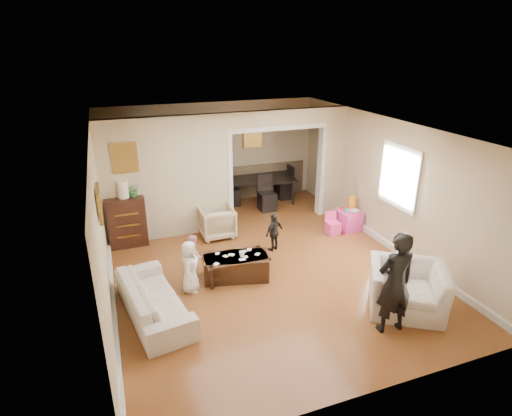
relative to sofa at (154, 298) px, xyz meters
name	(u,v)px	position (x,y,z in m)	size (l,w,h in m)	color
floor	(260,262)	(2.12, 0.98, -0.28)	(7.00, 7.00, 0.00)	brown
partition_left	(168,179)	(0.75, 2.78, 1.02)	(2.75, 0.18, 2.60)	#C8B592
partition_right	(330,162)	(4.60, 2.78, 1.02)	(0.55, 0.18, 2.60)	#C8B592
partition_header	(278,118)	(3.22, 2.78, 2.14)	(2.22, 0.18, 0.35)	#C8B592
window_pane	(399,177)	(4.85, 0.58, 1.27)	(0.03, 0.95, 1.10)	white
framed_art_partition	(125,158)	(-0.08, 2.68, 1.57)	(0.45, 0.03, 0.55)	brown
framed_art_sofa_wall	(99,203)	(-0.59, 0.38, 1.52)	(0.03, 0.55, 0.40)	brown
framed_art_alcove	(253,136)	(3.22, 4.42, 1.42)	(0.45, 0.03, 0.55)	brown
sofa	(154,298)	(0.00, 0.00, 0.00)	(1.95, 0.76, 0.57)	beige
armchair_back	(217,222)	(1.66, 2.39, 0.05)	(0.71, 0.73, 0.66)	tan
armchair_front	(407,288)	(3.76, -1.23, 0.09)	(1.14, 1.00, 0.74)	beige
dresser	(127,221)	(-0.18, 2.64, 0.24)	(0.76, 0.43, 1.05)	#351910
table_lamp	(123,189)	(-0.18, 2.64, 0.94)	(0.22, 0.22, 0.36)	#FFF2CF
potted_plant	(133,189)	(0.02, 2.64, 0.91)	(0.27, 0.23, 0.30)	#367333
coffee_table	(236,267)	(1.53, 0.60, -0.07)	(1.14, 0.57, 0.43)	#3B2113
coffee_cup	(242,254)	(1.63, 0.55, 0.19)	(0.11, 0.11, 0.10)	white
play_table	(348,220)	(4.54, 1.71, -0.06)	(0.47, 0.47, 0.45)	#F340AD
cereal_box	(352,202)	(4.66, 1.81, 0.32)	(0.20, 0.07, 0.30)	yellow
cyan_cup	(347,210)	(4.44, 1.66, 0.21)	(0.08, 0.08, 0.08)	#27C5BE
toy_block	(342,209)	(4.42, 1.83, 0.19)	(0.08, 0.06, 0.05)	red
play_bowl	(354,211)	(4.59, 1.59, 0.19)	(0.21, 0.21, 0.05)	silver
dining_table	(258,189)	(3.25, 4.09, 0.05)	(1.91, 1.07, 0.67)	black
adult_person	(395,283)	(3.21, -1.58, 0.51)	(0.58, 0.38, 1.58)	black
child_kneel_a	(190,267)	(0.68, 0.45, 0.18)	(0.45, 0.29, 0.92)	white
child_kneel_b	(193,256)	(0.83, 0.90, 0.12)	(0.40, 0.31, 0.82)	pink
child_toddler	(274,232)	(2.58, 1.35, 0.12)	(0.47, 0.20, 0.80)	black
craft_papers	(237,256)	(1.55, 0.62, 0.14)	(0.91, 0.48, 0.00)	white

